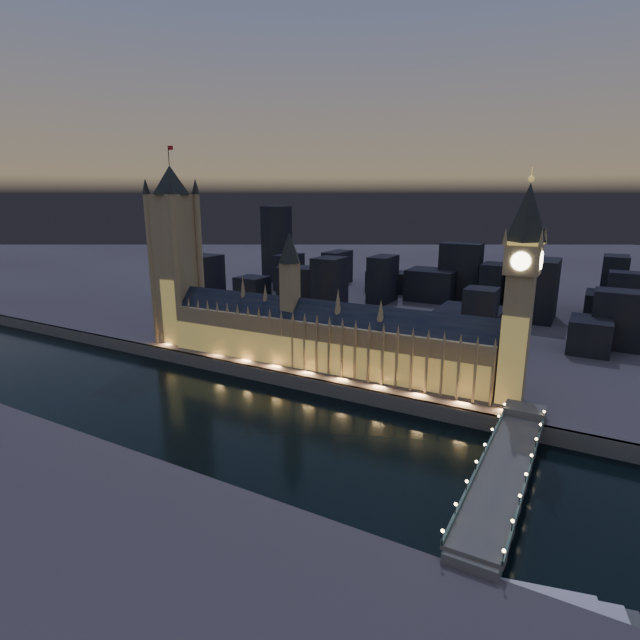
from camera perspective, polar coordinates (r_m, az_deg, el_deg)
The scene contains 9 objects.
ground_plane at distance 252.97m, azimuth -7.22°, elevation -10.95°, with size 2000.00×2000.00×0.00m, color black.
north_bank at distance 723.68m, azimuth 18.00°, elevation 5.35°, with size 2000.00×960.00×8.00m, color #413640.
embankment_wall at distance 282.54m, azimuth -2.29°, elevation -7.19°, with size 2000.00×2.50×8.00m, color #565254.
palace_of_westminster at distance 292.38m, azimuth -0.24°, elevation -1.80°, with size 202.00×27.94×78.00m.
victoria_tower at distance 350.28m, azimuth -16.23°, elevation 7.94°, with size 31.68×31.68×128.90m.
elizabeth_tower at distance 249.46m, azimuth 22.03°, elevation 4.55°, with size 18.00×18.00×110.50m.
westminster_bridge at distance 207.03m, azimuth 20.41°, elevation -16.00°, with size 17.50×113.00×15.90m.
river_boat at distance 163.55m, azimuth 24.52°, elevation -27.48°, with size 47.50×21.09×4.50m.
city_backdrop at distance 449.90m, azimuth 15.33°, elevation 3.99°, with size 471.07×215.63×85.42m.
Camera 1 is at (138.09, -182.85, 107.19)m, focal length 28.00 mm.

